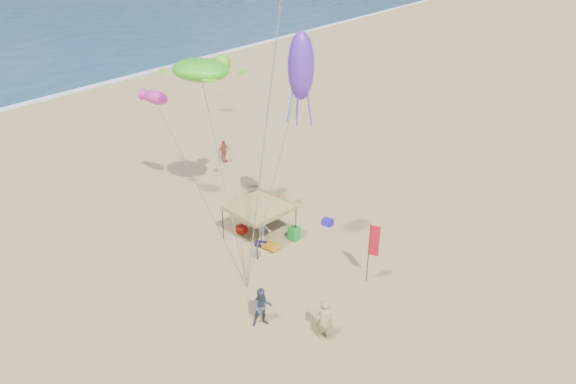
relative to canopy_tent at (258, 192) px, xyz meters
The scene contains 18 objects.
ground 5.62m from the canopy_tent, 57.46° to the right, with size 280.00×280.00×0.00m, color tan.
canopy_tent is the anchor object (origin of this frame).
feather_flag 6.48m from the canopy_tent, ahead, with size 0.46×0.13×3.05m.
cooler_red 2.87m from the canopy_tent, behind, with size 0.54×0.38×0.38m, color red.
cooler_blue 4.71m from the canopy_tent, 57.23° to the left, with size 0.54×0.38×0.38m, color #2416B4.
bag_navy 2.71m from the canopy_tent, 45.21° to the right, with size 0.36×0.36×0.60m, color #110D39.
bag_orange 5.01m from the canopy_tent, 116.97° to the left, with size 0.36×0.36×0.60m, color #E2490C.
chair_green 3.02m from the canopy_tent, 35.31° to the left, with size 0.50×0.50×0.70m, color #1A912C.
chair_yellow 3.53m from the canopy_tent, 131.03° to the left, with size 0.50×0.50×0.70m, color gold.
crate_grey 3.12m from the canopy_tent, 57.43° to the right, with size 0.34×0.30×0.28m, color slate.
beach_cart 2.81m from the canopy_tent, 23.01° to the right, with size 0.90×0.50×0.24m, color orange.
person_near_a 8.22m from the canopy_tent, 33.16° to the right, with size 0.69×0.45×1.88m, color tan.
person_near_b 6.93m from the canopy_tent, 50.54° to the right, with size 0.86×0.67×1.77m, color #37404B.
person_near_c 1.97m from the canopy_tent, 27.85° to the left, with size 1.05×0.60×1.62m, color beige.
person_far_a 10.80m from the canopy_tent, 141.90° to the left, with size 0.94×0.39×1.60m, color #A84A40.
turtle_kite 6.59m from the canopy_tent, behind, with size 3.06×2.44×1.02m, color #3ED320.
fish_kite 7.84m from the canopy_tent, behind, with size 1.67×0.83×0.74m, color #D12C9B.
squid_kite 7.13m from the canopy_tent, ahead, with size 1.12×1.12×2.91m, color #5726C1.
Camera 1 is at (12.33, -14.18, 14.64)m, focal length 32.88 mm.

